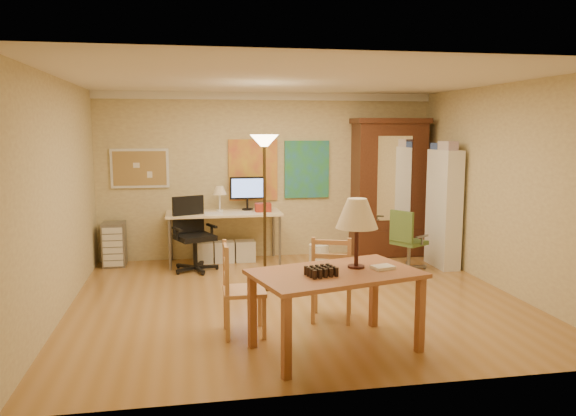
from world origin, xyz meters
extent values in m
plane|color=olive|center=(0.00, 0.00, 0.00)|extent=(5.50, 5.50, 0.00)
cube|color=white|center=(0.00, 2.46, 2.64)|extent=(5.50, 0.08, 0.12)
cube|color=#9A8048|center=(-2.05, 2.47, 1.50)|extent=(0.90, 0.04, 0.62)
cube|color=yellow|center=(-0.25, 2.47, 1.45)|extent=(0.80, 0.04, 1.00)
cube|color=teal|center=(0.65, 2.47, 1.45)|extent=(0.75, 0.04, 0.95)
cube|color=brown|center=(0.05, -1.64, 0.75)|extent=(1.73, 1.29, 0.04)
cube|color=brown|center=(-0.53, -2.20, 0.37)|extent=(0.09, 0.09, 0.73)
cube|color=brown|center=(0.83, -1.84, 0.37)|extent=(0.09, 0.09, 0.73)
cube|color=brown|center=(-0.73, -1.44, 0.37)|extent=(0.09, 0.09, 0.73)
cube|color=brown|center=(0.62, -1.08, 0.37)|extent=(0.09, 0.09, 0.73)
cylinder|color=black|center=(0.28, -1.53, 0.78)|extent=(0.16, 0.16, 0.02)
cylinder|color=black|center=(0.28, -1.53, 0.98)|extent=(0.04, 0.04, 0.41)
cone|color=beige|center=(0.28, -1.53, 1.31)|extent=(0.41, 0.41, 0.29)
cube|color=silver|center=(0.52, -1.62, 0.79)|extent=(0.24, 0.20, 0.03)
cube|color=black|center=(-0.12, -1.76, 0.81)|extent=(0.34, 0.29, 0.08)
cube|color=tan|center=(0.24, -0.79, 0.46)|extent=(0.56, 0.54, 0.04)
cube|color=tan|center=(0.48, -0.67, 0.22)|extent=(0.05, 0.05, 0.44)
cube|color=tan|center=(0.11, -0.55, 0.22)|extent=(0.05, 0.05, 0.44)
cube|color=tan|center=(0.37, -1.02, 0.22)|extent=(0.05, 0.05, 0.44)
cube|color=tan|center=(0.00, -0.90, 0.22)|extent=(0.05, 0.05, 0.44)
cube|color=tan|center=(0.37, -1.02, 0.71)|extent=(0.05, 0.05, 0.51)
cube|color=tan|center=(0.00, -0.90, 0.71)|extent=(0.05, 0.05, 0.51)
cube|color=tan|center=(0.18, -0.96, 0.76)|extent=(0.38, 0.15, 0.05)
cube|color=tan|center=(-0.77, -1.07, 0.46)|extent=(0.43, 0.45, 0.04)
cube|color=tan|center=(-0.59, -1.26, 0.22)|extent=(0.04, 0.04, 0.44)
cube|color=tan|center=(-0.58, -0.87, 0.22)|extent=(0.04, 0.04, 0.44)
cube|color=tan|center=(-0.95, -1.26, 0.22)|extent=(0.04, 0.04, 0.44)
cube|color=tan|center=(-0.95, -0.87, 0.22)|extent=(0.04, 0.04, 0.44)
cube|color=tan|center=(-0.95, -1.26, 0.71)|extent=(0.04, 0.04, 0.51)
cube|color=tan|center=(-0.95, -0.87, 0.71)|extent=(0.04, 0.04, 0.51)
cube|color=tan|center=(-0.95, -1.06, 0.76)|extent=(0.03, 0.39, 0.05)
cylinder|color=#3A2C17|center=(-0.32, 0.57, 0.02)|extent=(0.31, 0.31, 0.03)
cylinder|color=#3A2C17|center=(-0.32, 0.57, 0.98)|extent=(0.04, 0.04, 1.92)
cone|color=#FFE0A5|center=(-0.32, 0.57, 1.97)|extent=(0.37, 0.37, 0.15)
cube|color=beige|center=(-0.76, 2.12, 0.80)|extent=(1.79, 0.78, 0.03)
cylinder|color=slate|center=(-1.60, 1.78, 0.39)|extent=(0.04, 0.04, 0.78)
cylinder|color=slate|center=(0.08, 1.78, 0.39)|extent=(0.04, 0.04, 0.78)
cylinder|color=slate|center=(-1.60, 2.46, 0.39)|extent=(0.04, 0.04, 0.78)
cylinder|color=slate|center=(0.08, 2.46, 0.39)|extent=(0.04, 0.04, 0.78)
cube|color=black|center=(-1.26, 2.06, 0.83)|extent=(0.36, 0.25, 0.02)
cube|color=black|center=(-1.26, 2.24, 0.95)|extent=(0.36, 0.06, 0.23)
cube|color=black|center=(-0.37, 2.29, 1.18)|extent=(0.56, 0.04, 0.36)
cone|color=beige|center=(-0.82, 2.23, 1.15)|extent=(0.22, 0.22, 0.13)
cube|color=silver|center=(-0.93, 1.95, 0.82)|extent=(0.28, 0.36, 0.01)
cube|color=maroon|center=(-0.15, 2.06, 0.88)|extent=(0.25, 0.18, 0.13)
cube|color=white|center=(-1.10, 2.18, 0.17)|extent=(0.31, 0.27, 0.34)
cube|color=white|center=(-0.76, 2.18, 0.17)|extent=(0.31, 0.27, 0.34)
cube|color=silver|center=(-0.42, 2.18, 0.17)|extent=(0.31, 0.27, 0.34)
cylinder|color=black|center=(-1.23, 1.68, 0.27)|extent=(0.06, 0.06, 0.43)
cube|color=black|center=(-1.23, 1.68, 0.51)|extent=(0.66, 0.65, 0.07)
cube|color=black|center=(-1.31, 1.90, 0.83)|extent=(0.47, 0.24, 0.55)
cube|color=black|center=(-1.48, 1.58, 0.66)|extent=(0.16, 0.31, 0.03)
cube|color=black|center=(-0.97, 1.79, 0.66)|extent=(0.16, 0.31, 0.03)
cylinder|color=slate|center=(1.95, 1.16, 0.22)|extent=(0.05, 0.05, 0.35)
cube|color=#405E2A|center=(1.95, 1.16, 0.43)|extent=(0.57, 0.57, 0.06)
cube|color=#405E2A|center=(1.78, 1.06, 0.69)|extent=(0.24, 0.37, 0.46)
cube|color=slate|center=(2.07, 0.96, 0.55)|extent=(0.25, 0.17, 0.03)
cube|color=slate|center=(1.83, 1.36, 0.55)|extent=(0.25, 0.17, 0.03)
cube|color=slate|center=(-2.46, 2.23, 0.34)|extent=(0.34, 0.39, 0.68)
cube|color=silver|center=(-2.46, 2.03, 0.34)|extent=(0.29, 0.02, 0.59)
cube|color=#3B1C10|center=(2.00, 2.24, 1.11)|extent=(1.16, 0.53, 2.22)
cube|color=#3B1C10|center=(2.00, 2.24, 0.23)|extent=(1.20, 0.57, 0.44)
cube|color=white|center=(2.00, 1.97, 1.32)|extent=(0.58, 0.01, 1.37)
cube|color=#3B1C10|center=(2.00, 2.24, 2.25)|extent=(1.25, 0.59, 0.08)
cube|color=white|center=(2.55, 1.30, 0.90)|extent=(0.27, 0.72, 1.80)
cube|color=#993333|center=(2.51, 1.16, 0.43)|extent=(0.16, 0.36, 0.22)
cube|color=#334C99|center=(2.51, 1.48, 1.50)|extent=(0.16, 0.25, 0.18)
cylinder|color=silver|center=(0.62, 1.45, 0.19)|extent=(0.30, 0.30, 0.38)
camera|label=1|loc=(-1.32, -6.66, 2.11)|focal=35.00mm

